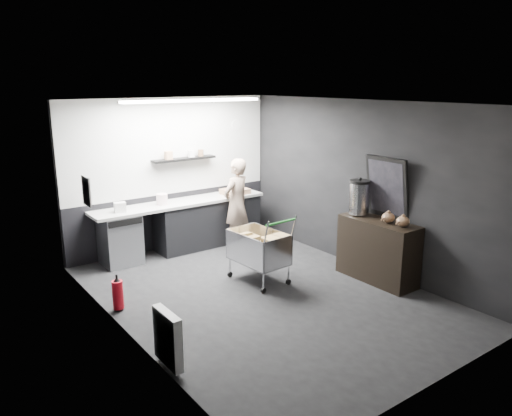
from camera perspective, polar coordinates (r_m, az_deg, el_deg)
floor at (r=7.26m, az=0.80°, el=-9.88°), size 5.50×5.50×0.00m
ceiling at (r=6.63m, az=0.88°, el=11.92°), size 5.50×5.50×0.00m
wall_back at (r=9.11m, az=-9.67°, el=3.87°), size 5.50×0.00×5.50m
wall_front at (r=5.01m, az=20.29°, el=-5.64°), size 5.50×0.00×5.50m
wall_left at (r=5.87m, az=-14.93°, el=-2.28°), size 0.00×5.50×5.50m
wall_right at (r=8.15m, az=12.13°, el=2.51°), size 0.00×5.50×5.50m
kitchen_wall_panel at (r=9.02m, az=-9.75°, el=6.97°), size 3.95×0.02×1.70m
dado_panel at (r=9.29m, az=-9.40°, el=-1.31°), size 3.95×0.02×1.00m
floating_shelf at (r=9.05m, az=-8.24°, el=5.58°), size 1.20×0.22×0.04m
wall_clock at (r=9.68m, az=-2.29°, el=9.45°), size 0.20×0.03×0.20m
poster at (r=7.03m, az=-18.82°, el=1.83°), size 0.02×0.30×0.40m
poster_red_band at (r=7.01m, az=-18.83°, el=2.39°), size 0.02×0.22×0.10m
radiator at (r=5.51m, az=-10.05°, el=-14.45°), size 0.10×0.50×0.60m
ceiling_strip at (r=8.18m, az=-7.15°, el=12.08°), size 2.40×0.20×0.04m
prep_counter at (r=9.09m, az=-7.74°, el=-1.87°), size 3.20×0.61×0.90m
person at (r=9.00m, az=-2.26°, el=0.50°), size 0.69×0.55×1.65m
shopping_cart at (r=7.56m, az=0.28°, el=-4.77°), size 0.63×0.99×1.06m
sideboard at (r=7.82m, az=13.65°, el=-3.80°), size 0.54×1.26×1.89m
fire_extinguisher at (r=6.97m, az=-15.51°, el=-9.41°), size 0.15×0.15×0.48m
cardboard_box at (r=9.43m, az=-2.42°, el=1.92°), size 0.49×0.38×0.10m
pink_tub at (r=8.74m, az=-10.70°, el=0.99°), size 0.19×0.19×0.19m
white_container at (r=8.41m, az=-15.28°, el=0.09°), size 0.21×0.18×0.16m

